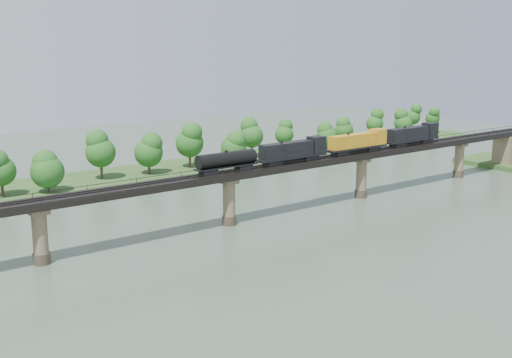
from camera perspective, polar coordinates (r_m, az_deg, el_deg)
ground at (r=114.15m, az=6.38°, el=-7.41°), size 400.00×400.00×0.00m
far_bank at (r=182.53m, az=-12.38°, el=0.08°), size 300.00×24.00×1.60m
bridge at (r=134.82m, az=-2.41°, el=-1.86°), size 236.00×30.00×11.50m
bridge_superstructure at (r=133.43m, az=-2.44°, el=0.78°), size 220.00×4.90×0.75m
far_treeline at (r=173.75m, az=-14.31°, el=2.08°), size 289.06×17.54×13.60m
freight_train at (r=152.77m, az=7.18°, el=2.99°), size 75.98×2.96×5.23m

